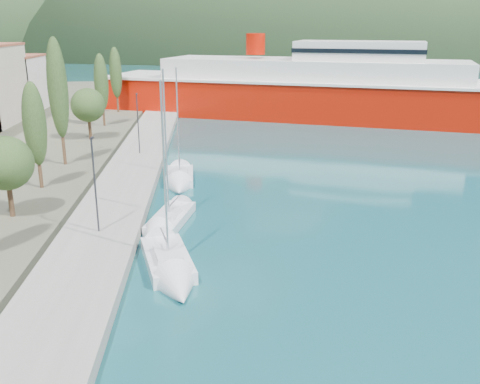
{
  "coord_description": "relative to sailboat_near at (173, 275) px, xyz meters",
  "views": [
    {
      "loc": [
        -1.83,
        -17.52,
        13.46
      ],
      "look_at": [
        0.0,
        14.0,
        3.5
      ],
      "focal_mm": 40.0,
      "sensor_mm": 36.0,
      "label": 1
    }
  ],
  "objects": [
    {
      "name": "tree_row",
      "position": [
        -11.62,
        21.94,
        5.57
      ],
      "size": [
        3.84,
        64.69,
        11.72
      ],
      "color": "#47301E",
      "rests_on": "land_strip"
    },
    {
      "name": "ground",
      "position": [
        3.96,
        110.8,
        -0.31
      ],
      "size": [
        1400.0,
        1400.0,
        0.0
      ],
      "primitive_type": "plane",
      "color": "#175359"
    },
    {
      "name": "ferry",
      "position": [
        17.83,
        52.99,
        3.57
      ],
      "size": [
        65.01,
        35.17,
        12.77
      ],
      "color": "#B11203",
      "rests_on": "ground"
    },
    {
      "name": "sailboat_near",
      "position": [
        0.0,
        0.0,
        0.0
      ],
      "size": [
        4.17,
        8.42,
        11.62
      ],
      "color": "silver",
      "rests_on": "ground"
    },
    {
      "name": "quay",
      "position": [
        -5.04,
        16.8,
        0.09
      ],
      "size": [
        5.0,
        88.0,
        0.8
      ],
      "primitive_type": "cube",
      "color": "gray",
      "rests_on": "ground"
    },
    {
      "name": "lamp_posts",
      "position": [
        -5.04,
        5.13,
        3.77
      ],
      "size": [
        0.15,
        45.07,
        6.06
      ],
      "color": "#2D2D33",
      "rests_on": "quay"
    },
    {
      "name": "sailboat_mid",
      "position": [
        -1.18,
        7.11,
        -0.03
      ],
      "size": [
        3.95,
        8.28,
        11.53
      ],
      "color": "silver",
      "rests_on": "ground"
    },
    {
      "name": "sailboat_far",
      "position": [
        -0.55,
        17.95,
        -0.01
      ],
      "size": [
        2.56,
        7.46,
        10.88
      ],
      "color": "silver",
      "rests_on": "ground"
    }
  ]
}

